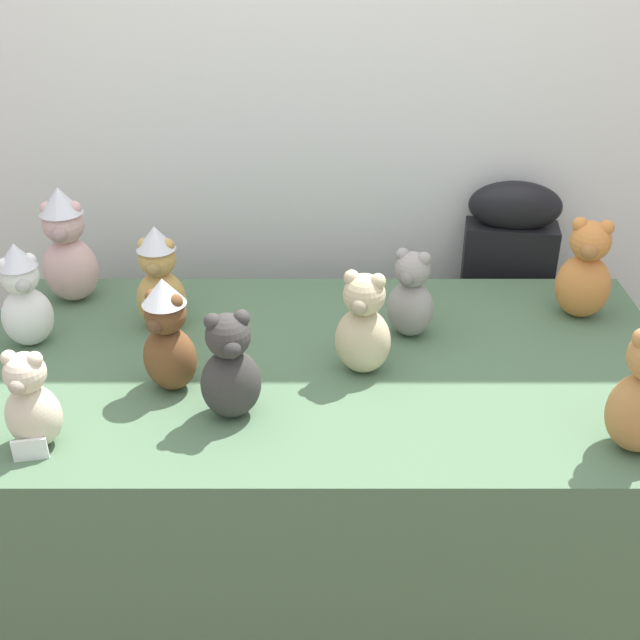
% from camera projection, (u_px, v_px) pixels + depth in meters
% --- Properties ---
extents(wall_back, '(7.00, 0.08, 2.60)m').
position_uv_depth(wall_back, '(321.00, 88.00, 2.36)').
color(wall_back, white).
rests_on(wall_back, ground_plane).
extents(display_table, '(1.77, 0.93, 0.80)m').
position_uv_depth(display_table, '(320.00, 486.00, 2.17)').
color(display_table, '#4C6B4C').
rests_on(display_table, ground_plane).
extents(instrument_case, '(0.29, 0.16, 1.05)m').
position_uv_depth(instrument_case, '(500.00, 334.00, 2.63)').
color(instrument_case, black).
rests_on(instrument_case, ground_plane).
extents(teddy_bear_honey, '(0.14, 0.12, 0.29)m').
position_uv_depth(teddy_bear_honey, '(160.00, 279.00, 2.07)').
color(teddy_bear_honey, tan).
rests_on(teddy_bear_honey, display_table).
extents(teddy_bear_cream, '(0.13, 0.11, 0.23)m').
position_uv_depth(teddy_bear_cream, '(31.00, 402.00, 1.65)').
color(teddy_bear_cream, beige).
rests_on(teddy_bear_cream, display_table).
extents(teddy_bear_ginger, '(0.18, 0.16, 0.28)m').
position_uv_depth(teddy_bear_ginger, '(585.00, 272.00, 2.12)').
color(teddy_bear_ginger, '#D17F3D').
rests_on(teddy_bear_ginger, display_table).
extents(teddy_bear_blush, '(0.16, 0.14, 0.33)m').
position_uv_depth(teddy_bear_blush, '(68.00, 246.00, 2.20)').
color(teddy_bear_blush, beige).
rests_on(teddy_bear_blush, display_table).
extents(teddy_bear_chestnut, '(0.16, 0.15, 0.28)m').
position_uv_depth(teddy_bear_chestnut, '(168.00, 336.00, 1.82)').
color(teddy_bear_chestnut, brown).
rests_on(teddy_bear_chestnut, display_table).
extents(teddy_bear_ash, '(0.16, 0.15, 0.24)m').
position_uv_depth(teddy_bear_ash, '(411.00, 296.00, 2.05)').
color(teddy_bear_ash, gray).
rests_on(teddy_bear_ash, display_table).
extents(teddy_bear_snow, '(0.16, 0.15, 0.28)m').
position_uv_depth(teddy_bear_snow, '(24.00, 296.00, 1.99)').
color(teddy_bear_snow, white).
rests_on(teddy_bear_snow, display_table).
extents(teddy_bear_sand, '(0.16, 0.15, 0.26)m').
position_uv_depth(teddy_bear_sand, '(363.00, 326.00, 1.89)').
color(teddy_bear_sand, '#CCB78E').
rests_on(teddy_bear_sand, display_table).
extents(teddy_bear_charcoal, '(0.16, 0.14, 0.26)m').
position_uv_depth(teddy_bear_charcoal, '(230.00, 369.00, 1.73)').
color(teddy_bear_charcoal, '#383533').
rests_on(teddy_bear_charcoal, display_table).
extents(name_card_front_left, '(0.07, 0.02, 0.05)m').
position_uv_depth(name_card_front_left, '(30.00, 449.00, 1.64)').
color(name_card_front_left, white).
rests_on(name_card_front_left, display_table).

